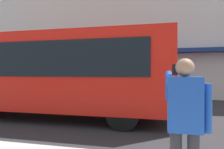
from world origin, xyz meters
name	(u,v)px	position (x,y,z in m)	size (l,w,h in m)	color
ground_plane	(131,119)	(0.00, 0.00, 0.00)	(60.00, 60.00, 0.00)	#2B2B2D
building_facade_far	(146,8)	(-0.02, -6.80, 5.99)	(28.00, 1.55, 12.00)	beige
red_bus	(48,72)	(3.03, 0.40, 1.68)	(9.05, 2.54, 3.08)	red
pedestrian_photographer	(185,117)	(-1.39, 4.80, 1.14)	(0.53, 0.52, 1.70)	#2D2D33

